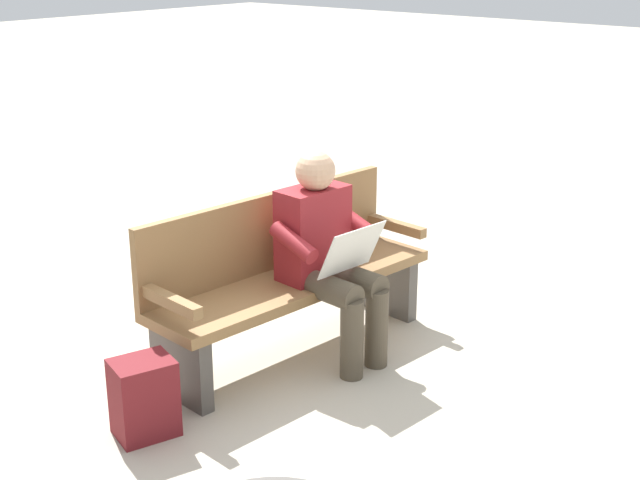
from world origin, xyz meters
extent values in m
plane|color=#B7AD99|center=(0.00, 0.00, 0.00)|extent=(40.00, 40.00, 0.00)
cube|color=olive|center=(0.00, 0.00, 0.42)|extent=(1.84, 0.64, 0.06)
cube|color=olive|center=(-0.02, -0.21, 0.68)|extent=(1.80, 0.21, 0.45)
cube|color=olive|center=(-0.85, 0.07, 0.57)|extent=(0.10, 0.48, 0.06)
cube|color=olive|center=(0.85, -0.07, 0.57)|extent=(0.10, 0.48, 0.06)
cube|color=#4C4742|center=(-0.80, 0.07, 0.20)|extent=(0.12, 0.44, 0.39)
cube|color=#4C4742|center=(0.80, -0.07, 0.20)|extent=(0.12, 0.44, 0.39)
cube|color=maroon|center=(-0.10, 0.06, 0.71)|extent=(0.42, 0.25, 0.52)
sphere|color=tan|center=(-0.09, 0.08, 1.07)|extent=(0.22, 0.22, 0.22)
cylinder|color=#4C4233|center=(-0.18, 0.28, 0.47)|extent=(0.19, 0.43, 0.15)
cylinder|color=#4C4233|center=(0.02, 0.26, 0.47)|extent=(0.19, 0.43, 0.15)
cylinder|color=#4C4233|center=(-0.16, 0.46, 0.23)|extent=(0.13, 0.13, 0.45)
cylinder|color=#4C4233|center=(0.04, 0.45, 0.23)|extent=(0.13, 0.13, 0.45)
cylinder|color=maroon|center=(-0.33, 0.18, 0.74)|extent=(0.12, 0.32, 0.18)
cylinder|color=maroon|center=(0.15, 0.14, 0.74)|extent=(0.12, 0.32, 0.18)
cube|color=silver|center=(-0.07, 0.36, 0.68)|extent=(0.41, 0.17, 0.27)
cube|color=maroon|center=(1.13, 0.05, 0.19)|extent=(0.34, 0.30, 0.39)
cube|color=maroon|center=(1.09, -0.08, 0.14)|extent=(0.20, 0.10, 0.17)
camera|label=1|loc=(3.44, 3.10, 2.28)|focal=49.61mm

